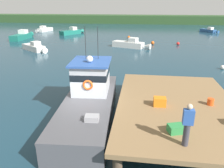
{
  "coord_description": "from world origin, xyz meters",
  "views": [
    {
      "loc": [
        2.87,
        -10.53,
        6.0
      ],
      "look_at": [
        1.2,
        1.79,
        1.4
      ],
      "focal_mm": 35.22,
      "sensor_mm": 36.0,
      "label": 1
    }
  ],
  "objects": [
    {
      "name": "crate_stack_near_edge",
      "position": [
        4.36,
        -2.79,
        1.36
      ],
      "size": [
        0.71,
        0.61,
        0.32
      ],
      "primitive_type": "cube",
      "rotation": [
        0.0,
        0.0,
        0.32
      ],
      "color": "#2D8442",
      "rests_on": "dock"
    },
    {
      "name": "mooring_buoy_outer",
      "position": [
        8.33,
        23.87,
        0.23
      ],
      "size": [
        0.46,
        0.46,
        0.46
      ],
      "primitive_type": "sphere",
      "color": "red",
      "rests_on": "ground"
    },
    {
      "name": "mooring_buoy_inshore",
      "position": [
        4.53,
        23.79,
        0.26
      ],
      "size": [
        0.52,
        0.52,
        0.52
      ],
      "primitive_type": "sphere",
      "color": "#EA5B19",
      "rests_on": "ground"
    },
    {
      "name": "crate_single_by_cleat",
      "position": [
        3.88,
        -0.44,
        1.42
      ],
      "size": [
        0.61,
        0.45,
        0.44
      ],
      "primitive_type": "cube",
      "rotation": [
        0.0,
        0.0,
        0.01
      ],
      "color": "orange",
      "rests_on": "dock"
    },
    {
      "name": "moored_boat_mid_harbor",
      "position": [
        -11.24,
        16.94,
        0.44
      ],
      "size": [
        4.62,
        3.71,
        1.27
      ],
      "color": "white",
      "rests_on": "ground"
    },
    {
      "name": "main_fishing_boat",
      "position": [
        0.16,
        0.36,
        1.01
      ],
      "size": [
        3.05,
        9.9,
        4.8
      ],
      "color": "#4C4C51",
      "rests_on": "ground"
    },
    {
      "name": "moored_boat_far_left",
      "position": [
        -11.36,
        33.58,
        0.5
      ],
      "size": [
        3.92,
        5.42,
        1.44
      ],
      "color": "#196B5B",
      "rests_on": "ground"
    },
    {
      "name": "ground_plane",
      "position": [
        0.0,
        0.0,
        0.0
      ],
      "size": [
        200.0,
        200.0,
        0.0
      ],
      "primitive_type": "plane",
      "color": "#193847"
    },
    {
      "name": "deckhand_by_the_boat",
      "position": [
        4.57,
        -3.6,
        2.06
      ],
      "size": [
        0.36,
        0.22,
        1.63
      ],
      "color": "#383842",
      "rests_on": "dock"
    },
    {
      "name": "dock",
      "position": [
        4.8,
        0.0,
        1.07
      ],
      "size": [
        6.0,
        9.0,
        1.2
      ],
      "color": "#4C3D2D",
      "rests_on": "ground"
    },
    {
      "name": "mooring_buoy_channel_marker",
      "position": [
        0.49,
        29.5,
        0.22
      ],
      "size": [
        0.45,
        0.45,
        0.45
      ],
      "primitive_type": "sphere",
      "color": "#EA5B19",
      "rests_on": "ground"
    },
    {
      "name": "bait_bucket",
      "position": [
        6.41,
        0.0,
        1.37
      ],
      "size": [
        0.32,
        0.32,
        0.34
      ],
      "primitive_type": "cylinder",
      "color": "#E04C19",
      "rests_on": "dock"
    },
    {
      "name": "far_shoreline",
      "position": [
        0.0,
        62.0,
        1.2
      ],
      "size": [
        120.0,
        8.0,
        2.4
      ],
      "primitive_type": "cube",
      "color": "#284723",
      "rests_on": "ground"
    },
    {
      "name": "mooring_buoy_spare_mooring",
      "position": [
        10.68,
        11.04,
        0.2
      ],
      "size": [
        0.4,
        0.4,
        0.4
      ],
      "primitive_type": "sphere",
      "color": "silver",
      "rests_on": "ground"
    },
    {
      "name": "moored_boat_off_the_point",
      "position": [
        -18.08,
        26.24,
        0.54
      ],
      "size": [
        1.61,
        6.21,
        1.58
      ],
      "color": "#196B5B",
      "rests_on": "ground"
    },
    {
      "name": "moored_boat_far_right",
      "position": [
        1.3,
        20.81,
        0.49
      ],
      "size": [
        5.61,
        3.04,
        1.42
      ],
      "color": "silver",
      "rests_on": "ground"
    },
    {
      "name": "moored_boat_near_channel",
      "position": [
        17.21,
        40.4,
        0.39
      ],
      "size": [
        3.28,
        4.17,
        1.13
      ],
      "color": "#285184",
      "rests_on": "ground"
    },
    {
      "name": "moored_boat_outer_mooring",
      "position": [
        -18.86,
        37.1,
        0.44
      ],
      "size": [
        2.18,
        5.15,
        1.29
      ],
      "color": "silver",
      "rests_on": "ground"
    }
  ]
}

